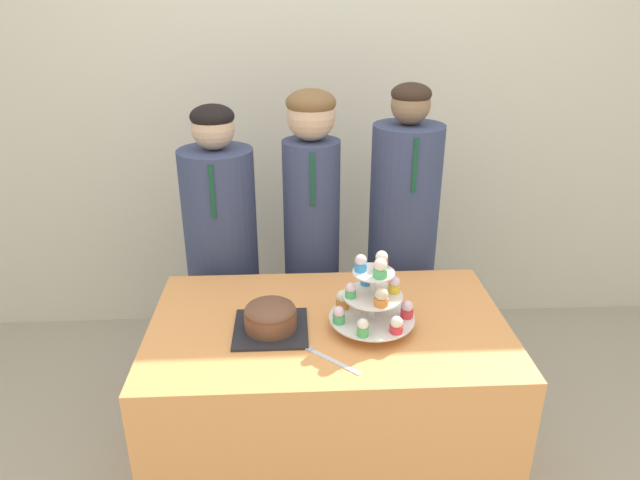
% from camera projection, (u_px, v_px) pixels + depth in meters
% --- Properties ---
extents(wall_back, '(9.00, 0.06, 2.70)m').
position_uv_depth(wall_back, '(313.00, 85.00, 2.93)').
color(wall_back, beige).
rests_on(wall_back, ground_plane).
extents(table, '(1.24, 0.75, 0.74)m').
position_uv_depth(table, '(328.00, 407.00, 2.12)').
color(table, '#EF9951').
rests_on(table, ground_plane).
extents(round_cake, '(0.25, 0.25, 0.11)m').
position_uv_depth(round_cake, '(270.00, 317.00, 1.91)').
color(round_cake, '#232328').
rests_on(round_cake, table).
extents(cake_knife, '(0.21, 0.20, 0.01)m').
position_uv_depth(cake_knife, '(314.00, 352.00, 1.81)').
color(cake_knife, silver).
rests_on(cake_knife, table).
extents(cupcake_stand, '(0.29, 0.29, 0.28)m').
position_uv_depth(cupcake_stand, '(372.00, 298.00, 1.89)').
color(cupcake_stand, silver).
rests_on(cupcake_stand, table).
extents(student_0, '(0.31, 0.32, 1.38)m').
position_uv_depth(student_0, '(224.00, 270.00, 2.55)').
color(student_0, '#384266').
rests_on(student_0, ground_plane).
extents(student_1, '(0.24, 0.25, 1.44)m').
position_uv_depth(student_1, '(312.00, 253.00, 2.54)').
color(student_1, '#384266').
rests_on(student_1, ground_plane).
extents(student_2, '(0.30, 0.31, 1.46)m').
position_uv_depth(student_2, '(401.00, 259.00, 2.57)').
color(student_2, '#384266').
rests_on(student_2, ground_plane).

